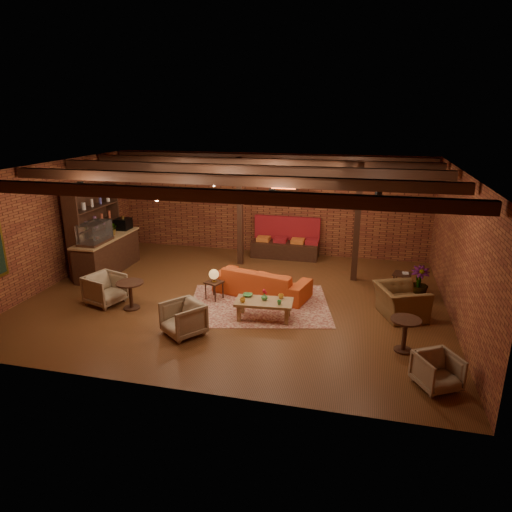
% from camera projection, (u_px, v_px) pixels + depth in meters
% --- Properties ---
extents(floor, '(10.00, 10.00, 0.00)m').
position_uv_depth(floor, '(236.00, 298.00, 11.37)').
color(floor, '#422910').
rests_on(floor, ground).
extents(ceiling, '(10.00, 8.00, 0.02)m').
position_uv_depth(ceiling, '(234.00, 168.00, 10.40)').
color(ceiling, black).
rests_on(ceiling, wall_back).
extents(wall_back, '(10.00, 0.02, 3.20)m').
position_uv_depth(wall_back, '(270.00, 204.00, 14.59)').
color(wall_back, maroon).
rests_on(wall_back, ground).
extents(wall_front, '(10.00, 0.02, 3.20)m').
position_uv_depth(wall_front, '(165.00, 301.00, 7.18)').
color(wall_front, maroon).
rests_on(wall_front, ground).
extents(wall_left, '(0.02, 8.00, 3.20)m').
position_uv_depth(wall_left, '(53.00, 224.00, 12.00)').
color(wall_left, maroon).
rests_on(wall_left, ground).
extents(wall_right, '(0.02, 8.00, 3.20)m').
position_uv_depth(wall_right, '(459.00, 250.00, 9.77)').
color(wall_right, maroon).
rests_on(wall_right, ground).
extents(ceiling_beams, '(9.80, 6.40, 0.22)m').
position_uv_depth(ceiling_beams, '(234.00, 174.00, 10.43)').
color(ceiling_beams, black).
rests_on(ceiling_beams, ceiling).
extents(ceiling_pipe, '(9.60, 0.12, 0.12)m').
position_uv_depth(ceiling_pipe, '(251.00, 175.00, 11.98)').
color(ceiling_pipe, black).
rests_on(ceiling_pipe, ceiling).
extents(post_left, '(0.16, 0.16, 3.20)m').
position_uv_depth(post_left, '(240.00, 212.00, 13.43)').
color(post_left, black).
rests_on(post_left, ground).
extents(post_right, '(0.16, 0.16, 3.20)m').
position_uv_depth(post_right, '(357.00, 223.00, 12.11)').
color(post_right, black).
rests_on(post_right, ground).
extents(service_counter, '(0.80, 2.50, 1.60)m').
position_uv_depth(service_counter, '(107.00, 245.00, 12.97)').
color(service_counter, black).
rests_on(service_counter, ground).
extents(plant_counter, '(0.35, 0.39, 0.30)m').
position_uv_depth(plant_counter, '(112.00, 229.00, 13.00)').
color(plant_counter, '#337F33').
rests_on(plant_counter, service_counter).
extents(shelving_hutch, '(0.52, 2.00, 2.40)m').
position_uv_depth(shelving_hutch, '(95.00, 230.00, 13.03)').
color(shelving_hutch, black).
rests_on(shelving_hutch, ground).
extents(banquette, '(2.10, 0.70, 1.00)m').
position_uv_depth(banquette, '(285.00, 242.00, 14.37)').
color(banquette, maroon).
rests_on(banquette, ground).
extents(service_sign, '(0.86, 0.06, 0.30)m').
position_uv_depth(service_sign, '(284.00, 186.00, 13.39)').
color(service_sign, '#ED4617').
rests_on(service_sign, ceiling).
extents(ceiling_spotlights, '(6.40, 4.40, 0.28)m').
position_uv_depth(ceiling_spotlights, '(234.00, 183.00, 10.50)').
color(ceiling_spotlights, black).
rests_on(ceiling_spotlights, ceiling).
extents(rug, '(3.78, 3.20, 0.01)m').
position_uv_depth(rug, '(259.00, 305.00, 10.95)').
color(rug, maroon).
rests_on(rug, floor).
extents(sofa, '(2.55, 1.47, 0.70)m').
position_uv_depth(sofa, '(262.00, 281.00, 11.47)').
color(sofa, '#C3461B').
rests_on(sofa, floor).
extents(coffee_table, '(1.31, 0.72, 0.69)m').
position_uv_depth(coffee_table, '(263.00, 303.00, 10.12)').
color(coffee_table, '#916844').
rests_on(coffee_table, floor).
extents(side_table_lamp, '(0.48, 0.48, 0.77)m').
position_uv_depth(side_table_lamp, '(214.00, 277.00, 11.13)').
color(side_table_lamp, black).
rests_on(side_table_lamp, floor).
extents(round_table_left, '(0.63, 0.63, 0.66)m').
position_uv_depth(round_table_left, '(130.00, 291.00, 10.63)').
color(round_table_left, black).
rests_on(round_table_left, floor).
extents(armchair_a, '(0.94, 0.97, 0.81)m').
position_uv_depth(armchair_a, '(105.00, 288.00, 10.93)').
color(armchair_a, '#B5A78C').
rests_on(armchair_a, floor).
extents(armchair_b, '(1.02, 1.01, 0.77)m').
position_uv_depth(armchair_b, '(183.00, 317.00, 9.41)').
color(armchair_b, '#B5A78C').
rests_on(armchair_b, floor).
extents(armchair_right, '(1.07, 1.29, 0.96)m').
position_uv_depth(armchair_right, '(401.00, 297.00, 10.21)').
color(armchair_right, brown).
rests_on(armchair_right, floor).
extents(side_table_book, '(0.52, 0.52, 0.49)m').
position_uv_depth(side_table_book, '(402.00, 275.00, 11.70)').
color(side_table_book, black).
rests_on(side_table_book, floor).
extents(round_table_right, '(0.58, 0.58, 0.68)m').
position_uv_depth(round_table_right, '(405.00, 330.00, 8.73)').
color(round_table_right, black).
rests_on(round_table_right, floor).
extents(armchair_far, '(0.86, 0.85, 0.67)m').
position_uv_depth(armchair_far, '(438.00, 370.00, 7.61)').
color(armchair_far, '#B5A78C').
rests_on(armchair_far, floor).
extents(plant_tall, '(1.41, 1.41, 2.44)m').
position_uv_depth(plant_tall, '(423.00, 251.00, 11.02)').
color(plant_tall, '#4C7F4C').
rests_on(plant_tall, floor).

